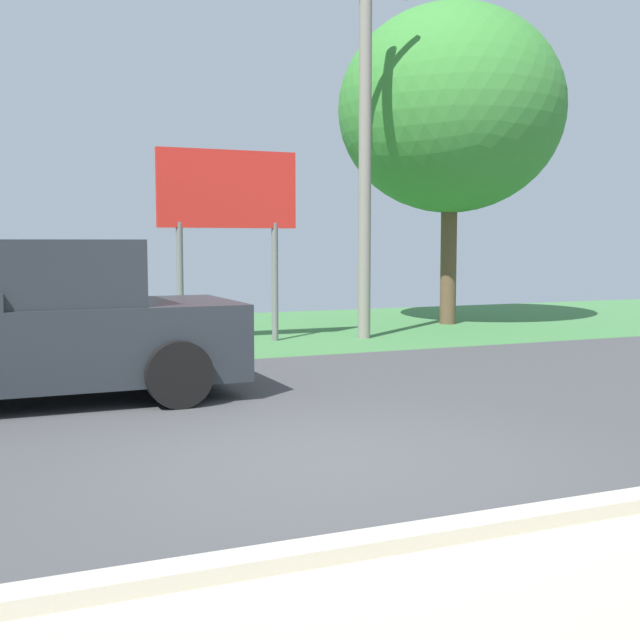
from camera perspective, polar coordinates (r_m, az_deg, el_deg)
ground_plane at (r=9.81m, az=-6.65°, el=-5.78°), size 40.00×22.00×0.20m
pickup_truck at (r=10.05m, az=-20.49°, el=-0.52°), size 5.20×2.28×1.88m
utility_pole at (r=15.89m, az=3.14°, el=12.21°), size 1.80×0.24×7.09m
roadside_billboard at (r=15.12m, az=-6.41°, el=8.05°), size 2.60×0.12×3.50m
tree_left_far at (r=18.95m, az=9.05°, el=14.18°), size 4.98×4.98×7.02m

